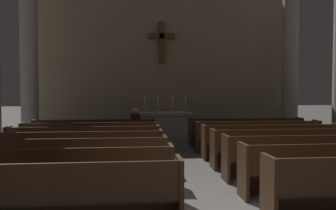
{
  "coord_description": "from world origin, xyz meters",
  "views": [
    {
      "loc": [
        -1.2,
        -4.32,
        1.82
      ],
      "look_at": [
        0.0,
        7.92,
        1.35
      ],
      "focal_mm": 34.86,
      "sensor_mm": 36.0,
      "label": 1
    }
  ],
  "objects": [
    {
      "name": "pew_left_row_7",
      "position": [
        -2.55,
        6.47,
        0.48
      ],
      "size": [
        3.91,
        0.5,
        0.95
      ],
      "color": "#422B19",
      "rests_on": "ground"
    },
    {
      "name": "pew_left_row_4",
      "position": [
        -2.55,
        3.22,
        0.48
      ],
      "size": [
        3.91,
        0.5,
        0.95
      ],
      "color": "#422B19",
      "rests_on": "ground"
    },
    {
      "name": "column_right_third",
      "position": [
        5.48,
        9.32,
        3.4
      ],
      "size": [
        1.03,
        1.03,
        6.97
      ],
      "color": "#ADA89E",
      "rests_on": "ground"
    },
    {
      "name": "pew_right_row_7",
      "position": [
        2.55,
        6.47,
        0.48
      ],
      "size": [
        3.91,
        0.5,
        0.95
      ],
      "color": "#422B19",
      "rests_on": "ground"
    },
    {
      "name": "pew_right_row_6",
      "position": [
        2.55,
        5.39,
        0.48
      ],
      "size": [
        3.91,
        0.5,
        0.95
      ],
      "color": "#422B19",
      "rests_on": "ground"
    },
    {
      "name": "lone_worshipper",
      "position": [
        -1.22,
        6.51,
        0.69
      ],
      "size": [
        0.32,
        0.43,
        1.32
      ],
      "color": "#26262B",
      "rests_on": "ground"
    },
    {
      "name": "pew_left_row_3",
      "position": [
        -2.55,
        2.13,
        0.48
      ],
      "size": [
        3.91,
        0.5,
        0.95
      ],
      "color": "#422B19",
      "rests_on": "ground"
    },
    {
      "name": "pew_left_row_6",
      "position": [
        -2.55,
        5.39,
        0.48
      ],
      "size": [
        3.91,
        0.5,
        0.95
      ],
      "color": "#422B19",
      "rests_on": "ground"
    },
    {
      "name": "column_left_third",
      "position": [
        -5.48,
        9.32,
        3.4
      ],
      "size": [
        1.03,
        1.03,
        6.97
      ],
      "color": "#ADA89E",
      "rests_on": "ground"
    },
    {
      "name": "pew_left_row_2",
      "position": [
        -2.55,
        1.05,
        0.48
      ],
      "size": [
        3.91,
        0.5,
        0.95
      ],
      "color": "#422B19",
      "rests_on": "ground"
    },
    {
      "name": "candlestick_outer_right",
      "position": [
        0.85,
        9.07,
        1.24
      ],
      "size": [
        0.16,
        0.16,
        0.7
      ],
      "color": "#B79338",
      "rests_on": "altar"
    },
    {
      "name": "candlestick_inner_right",
      "position": [
        0.3,
        9.07,
        1.24
      ],
      "size": [
        0.16,
        0.16,
        0.7
      ],
      "color": "#B79338",
      "rests_on": "altar"
    },
    {
      "name": "apse_with_cross",
      "position": [
        0.0,
        11.19,
        3.78
      ],
      "size": [
        12.06,
        0.48,
        7.55
      ],
      "color": "gray",
      "rests_on": "ground"
    },
    {
      "name": "candlestick_outer_left",
      "position": [
        -0.85,
        9.07,
        1.24
      ],
      "size": [
        0.16,
        0.16,
        0.7
      ],
      "color": "#B79338",
      "rests_on": "altar"
    },
    {
      "name": "pew_left_row_5",
      "position": [
        -2.55,
        4.3,
        0.48
      ],
      "size": [
        3.91,
        0.5,
        0.95
      ],
      "color": "#422B19",
      "rests_on": "ground"
    },
    {
      "name": "altar",
      "position": [
        0.0,
        9.07,
        0.53
      ],
      "size": [
        2.2,
        0.9,
        1.01
      ],
      "color": "#A8A399",
      "rests_on": "ground"
    },
    {
      "name": "pew_right_row_3",
      "position": [
        2.55,
        2.13,
        0.48
      ],
      "size": [
        3.91,
        0.5,
        0.95
      ],
      "color": "#422B19",
      "rests_on": "ground"
    },
    {
      "name": "pew_left_row_1",
      "position": [
        -2.55,
        -0.04,
        0.48
      ],
      "size": [
        3.91,
        0.5,
        0.95
      ],
      "color": "#422B19",
      "rests_on": "ground"
    },
    {
      "name": "pew_right_row_4",
      "position": [
        2.55,
        3.22,
        0.48
      ],
      "size": [
        3.91,
        0.5,
        0.95
      ],
      "color": "#422B19",
      "rests_on": "ground"
    },
    {
      "name": "pew_right_row_5",
      "position": [
        2.55,
        4.3,
        0.48
      ],
      "size": [
        3.91,
        0.5,
        0.95
      ],
      "color": "#422B19",
      "rests_on": "ground"
    },
    {
      "name": "candlestick_inner_left",
      "position": [
        -0.3,
        9.07,
        1.24
      ],
      "size": [
        0.16,
        0.16,
        0.7
      ],
      "color": "#B79338",
      "rests_on": "altar"
    }
  ]
}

